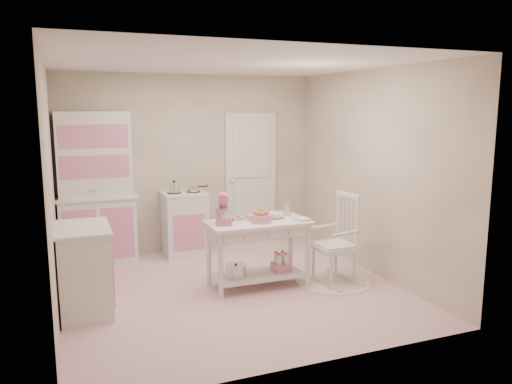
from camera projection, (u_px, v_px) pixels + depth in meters
room_shell at (231, 150)px, 5.62m from camera, size 3.84×3.84×2.62m
door at (251, 179)px, 7.78m from camera, size 0.82×0.05×2.04m
hutch at (96, 188)px, 6.75m from camera, size 1.06×0.50×2.08m
stove at (185, 223)px, 7.23m from camera, size 0.62×0.57×0.92m
base_cabinet at (85, 270)px, 5.17m from camera, size 0.54×0.84×0.92m
lace_rug at (333, 282)px, 6.14m from camera, size 0.92×0.92×0.01m
rocking_chair at (334, 239)px, 6.04m from camera, size 0.60×0.79×1.10m
work_table at (258, 254)px, 5.93m from camera, size 1.20×0.60×0.80m
stand_mixer at (223, 209)px, 5.70m from camera, size 0.27×0.32×0.34m
cookie_tray at (241, 218)px, 5.97m from camera, size 0.34×0.24×0.02m
bread_basket at (261, 218)px, 5.82m from camera, size 0.25×0.25×0.09m
mixing_bowl at (276, 215)px, 6.02m from camera, size 0.22×0.22×0.07m
metal_pitcher at (286, 209)px, 6.15m from camera, size 0.10×0.10×0.17m
recipe_book at (297, 219)px, 5.91m from camera, size 0.17×0.22×0.02m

